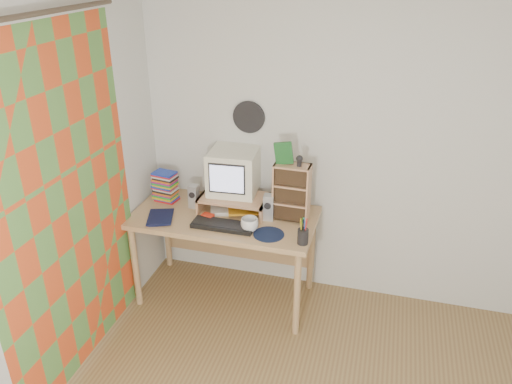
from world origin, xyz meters
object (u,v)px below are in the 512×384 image
Objects in this scene: desk at (227,227)px; crt_monitor at (232,173)px; cd_rack at (292,193)px; diary at (148,216)px; keyboard at (223,225)px; dvd_stack at (165,187)px; mug at (250,225)px.

desk is 0.43m from crt_monitor.
cd_rack is 1.09m from diary.
cd_rack reaches higher than desk.
cd_rack is at bearing 29.40° from keyboard.
dvd_stack reaches higher than keyboard.
mug is at bearing -58.45° from crt_monitor.
mug is (0.20, 0.00, 0.03)m from keyboard.
desk is at bearing 8.35° from diary.
diary is (-1.03, -0.29, -0.20)m from cd_rack.
dvd_stack reaches higher than desk.
cd_rack is at bearing -12.26° from crt_monitor.
desk is 3.93× the size of crt_monitor.
dvd_stack is at bearing 179.46° from cd_rack.
crt_monitor is 0.77× the size of keyboard.
desk is 0.29m from keyboard.
mug reaches higher than diary.
desk is 3.04× the size of keyboard.
keyboard reaches higher than desk.
cd_rack is (1.04, -0.04, 0.10)m from dvd_stack.
keyboard is 2.05× the size of diary.
keyboard is (0.05, -0.24, 0.15)m from desk.
crt_monitor is 0.49m from cd_rack.
desk is 0.62m from diary.
diary reaches higher than desk.
diary is at bearing -81.38° from dvd_stack.
crt_monitor is 1.45× the size of dvd_stack.
crt_monitor reaches higher than cd_rack.
diary is (-0.79, -0.04, -0.03)m from mug.
crt_monitor reaches higher than desk.
diary is at bearing -153.03° from desk.
cd_rack is at bearing 2.03° from desk.
cd_rack reaches higher than diary.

